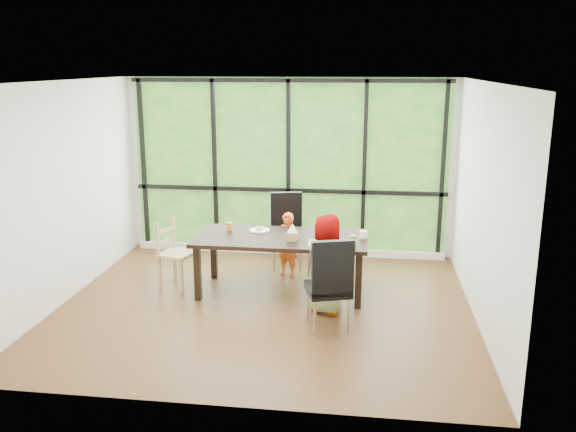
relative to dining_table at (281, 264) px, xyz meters
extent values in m
plane|color=black|center=(-0.13, -0.50, -0.38)|extent=(5.00, 5.00, 0.00)
plane|color=silver|center=(-0.13, 1.75, 0.98)|extent=(5.00, 0.00, 5.00)
cube|color=#1F531E|center=(-0.13, 1.73, 0.98)|extent=(4.80, 0.02, 2.65)
cube|color=silver|center=(-0.13, 1.65, -0.33)|extent=(4.80, 0.12, 0.10)
cube|color=black|center=(0.00, 0.00, 0.00)|extent=(2.26, 1.16, 0.75)
cube|color=black|center=(-0.06, 0.98, 0.17)|extent=(0.54, 0.54, 1.08)
cube|color=black|center=(0.67, -1.02, 0.17)|extent=(0.58, 0.58, 1.08)
cube|color=tan|center=(-1.40, 0.04, 0.08)|extent=(0.50, 0.51, 0.90)
imported|color=#DD581E|center=(0.00, 0.61, 0.08)|extent=(0.39, 0.33, 0.91)
imported|color=slate|center=(0.65, -0.57, 0.23)|extent=(0.68, 0.56, 1.20)
cube|color=tan|center=(0.59, -0.24, 0.38)|extent=(0.44, 0.32, 0.01)
cylinder|color=white|center=(-0.32, 0.24, 0.38)|extent=(0.27, 0.27, 0.02)
cylinder|color=white|center=(0.59, -0.23, 0.38)|extent=(0.27, 0.27, 0.02)
cylinder|color=orange|center=(-0.72, 0.21, 0.43)|extent=(0.07, 0.07, 0.10)
cylinder|color=green|center=(0.92, -0.29, 0.44)|extent=(0.08, 0.08, 0.13)
cylinder|color=white|center=(1.04, 0.07, 0.42)|extent=(0.09, 0.09, 0.09)
cube|color=tan|center=(0.16, -0.15, 0.43)|extent=(0.13, 0.13, 0.11)
cylinder|color=white|center=(-0.72, 0.21, 0.52)|extent=(0.01, 0.04, 0.20)
cylinder|color=pink|center=(0.92, -0.29, 0.55)|extent=(0.01, 0.04, 0.20)
cone|color=white|center=(0.16, -0.15, 0.54)|extent=(0.12, 0.12, 0.11)
camera|label=1|loc=(1.06, -7.32, 2.53)|focal=37.66mm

